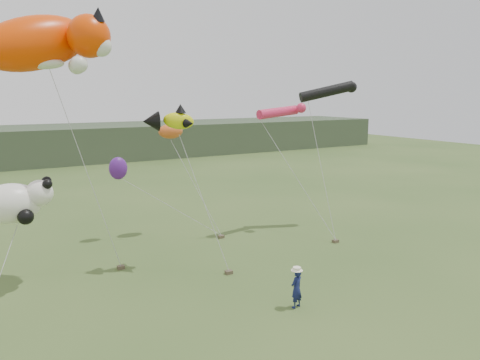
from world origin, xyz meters
name	(u,v)px	position (x,y,z in m)	size (l,w,h in m)	color
ground	(272,306)	(0.00, 0.00, 0.00)	(120.00, 120.00, 0.00)	#385123
headland	(26,146)	(-3.11, 44.69, 1.92)	(90.00, 13.00, 4.00)	#2D3D28
festival_attendant	(296,289)	(0.70, -0.52, 0.73)	(0.53, 0.35, 1.45)	#141B4B
sandbag_anchors	(195,265)	(-0.66, 5.14, 0.08)	(16.77, 5.67, 0.15)	brown
cat_kite	(47,42)	(-6.01, 7.09, 9.68)	(6.06, 3.44, 3.12)	#ED3B00
fish_kite	(169,120)	(-1.51, 5.79, 6.56)	(2.33, 1.54, 1.17)	#D0D90B
tube_kites	(312,99)	(8.03, 7.80, 7.42)	(6.33, 1.74, 2.12)	black
panda_kite	(15,202)	(-7.68, 6.49, 3.54)	(2.75, 1.78, 1.71)	white
misc_kites	(147,148)	(-0.77, 10.75, 4.85)	(4.04, 1.09, 2.85)	#CC561F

